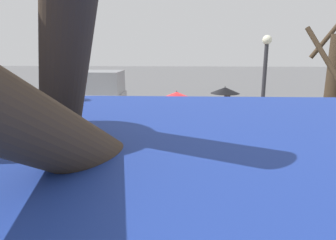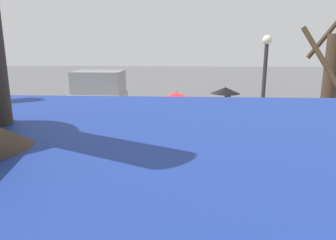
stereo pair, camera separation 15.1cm
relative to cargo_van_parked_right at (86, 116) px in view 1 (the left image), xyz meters
The scene contains 10 objects.
ground_plane 3.49m from the cargo_van_parked_right, 167.96° to the right, with size 90.00×90.00×0.00m, color #5B5B5E.
slush_patch_near_cluster 5.65m from the cargo_van_parked_right, behind, with size 2.62×2.62×0.01m, color #999BA0.
slush_patch_under_van 3.54m from the cargo_van_parked_right, 104.95° to the left, with size 2.81×2.81×0.01m, color silver.
cargo_van_parked_right is the anchor object (origin of this frame).
shopping_cart_vendor 3.48m from the cargo_van_parked_right, behind, with size 0.70×0.91×1.02m.
hand_dolly_boxes 2.25m from the cargo_van_parked_right, 163.14° to the right, with size 0.69×0.82×1.32m.
pedestrian_pink_side 4.97m from the cargo_van_parked_right, behind, with size 1.04×1.04×2.15m.
pedestrian_black_side 3.17m from the cargo_van_parked_right, behind, with size 1.04×1.04×2.15m.
bare_tree_near 7.67m from the cargo_van_parked_right, 140.01° to the left, with size 1.07×1.08×4.41m.
street_lamp 5.98m from the cargo_van_parked_right, behind, with size 0.28×0.28×3.86m.
Camera 1 is at (-0.07, 10.86, 3.53)m, focal length 32.77 mm.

